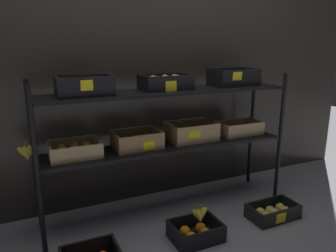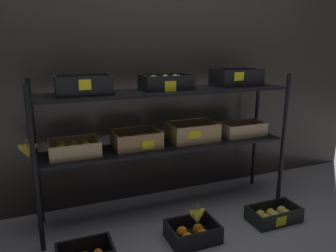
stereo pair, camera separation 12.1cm
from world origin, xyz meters
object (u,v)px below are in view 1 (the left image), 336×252
at_px(crate_ground_orange, 196,233).
at_px(banana_bunch_loose, 200,214).
at_px(crate_ground_apple_gold, 273,212).
at_px(display_rack, 166,118).

distance_m(crate_ground_orange, banana_bunch_loose, 0.13).
bearing_deg(crate_ground_apple_gold, banana_bunch_loose, 179.93).
height_order(display_rack, crate_ground_apple_gold, display_rack).
height_order(display_rack, banana_bunch_loose, display_rack).
xyz_separation_m(crate_ground_orange, crate_ground_apple_gold, (0.67, -0.00, -0.00)).
xyz_separation_m(crate_ground_orange, banana_bunch_loose, (0.03, -0.00, 0.13)).
xyz_separation_m(display_rack, crate_ground_orange, (0.01, -0.45, -0.70)).
relative_size(crate_ground_orange, banana_bunch_loose, 2.50).
xyz_separation_m(crate_ground_apple_gold, banana_bunch_loose, (-0.64, 0.00, 0.13)).
bearing_deg(banana_bunch_loose, crate_ground_apple_gold, -0.07).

